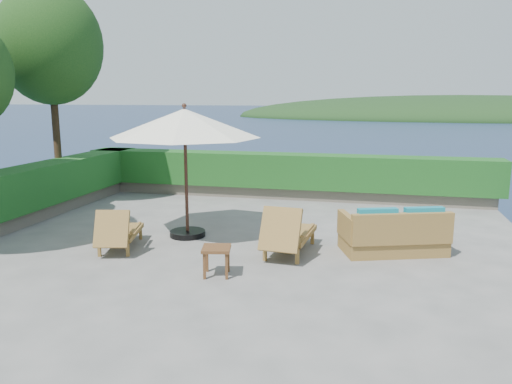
% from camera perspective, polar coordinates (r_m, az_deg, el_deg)
% --- Properties ---
extents(ground, '(12.00, 12.00, 0.00)m').
position_cam_1_polar(ground, '(9.94, -2.77, -7.00)').
color(ground, gray).
rests_on(ground, ground).
extents(foundation, '(12.00, 12.00, 3.00)m').
position_cam_1_polar(foundation, '(10.53, -2.69, -15.07)').
color(foundation, '#5F584B').
rests_on(foundation, ocean).
extents(offshore_island, '(126.00, 57.60, 12.60)m').
position_cam_1_polar(offshore_island, '(150.87, 22.14, 7.85)').
color(offshore_island, black).
rests_on(offshore_island, ocean).
extents(planter_wall_far, '(12.00, 0.60, 0.36)m').
position_cam_1_polar(planter_wall_far, '(15.19, 3.10, -0.01)').
color(planter_wall_far, '#6D6757').
rests_on(planter_wall_far, ground).
extents(hedge_far, '(12.40, 0.90, 1.00)m').
position_cam_1_polar(hedge_far, '(15.08, 3.13, 2.49)').
color(hedge_far, '#154918').
rests_on(hedge_far, planter_wall_far).
extents(tree_far, '(2.80, 2.80, 6.03)m').
position_cam_1_polar(tree_far, '(15.08, -22.51, 15.24)').
color(tree_far, '#3A2916').
rests_on(tree_far, ground).
extents(patio_umbrella, '(3.89, 3.89, 2.91)m').
position_cam_1_polar(patio_umbrella, '(10.80, -8.15, 7.63)').
color(patio_umbrella, black).
rests_on(patio_umbrella, ground).
extents(lounge_left, '(1.02, 1.69, 0.91)m').
position_cam_1_polar(lounge_left, '(10.43, -15.42, -4.37)').
color(lounge_left, olive).
rests_on(lounge_left, ground).
extents(lounge_right, '(0.91, 1.86, 1.04)m').
position_cam_1_polar(lounge_right, '(9.77, 3.68, -4.69)').
color(lounge_right, olive).
rests_on(lounge_right, ground).
extents(side_table, '(0.57, 0.57, 0.51)m').
position_cam_1_polar(side_table, '(8.66, -4.55, -6.87)').
color(side_table, brown).
rests_on(side_table, ground).
extents(wicker_loveseat, '(2.22, 1.62, 0.98)m').
position_cam_1_polar(wicker_loveseat, '(10.22, 15.50, -4.69)').
color(wicker_loveseat, olive).
rests_on(wicker_loveseat, ground).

